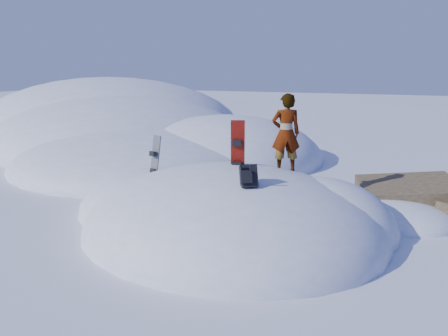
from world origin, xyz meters
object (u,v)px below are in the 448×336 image
at_px(backpack, 248,176).
at_px(person, 286,133).
at_px(snowboard_dark, 154,164).
at_px(snowboard_red, 237,156).

distance_m(backpack, person, 2.04).
relative_size(snowboard_dark, person, 0.79).
bearing_deg(snowboard_dark, backpack, -0.87).
bearing_deg(person, snowboard_red, 2.29).
bearing_deg(person, snowboard_dark, -13.33).
xyz_separation_m(backpack, person, (0.17, 1.94, 0.60)).
distance_m(snowboard_dark, backpack, 3.14).
relative_size(snowboard_dark, backpack, 2.69).
bearing_deg(backpack, person, 50.33).
relative_size(snowboard_red, person, 0.94).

